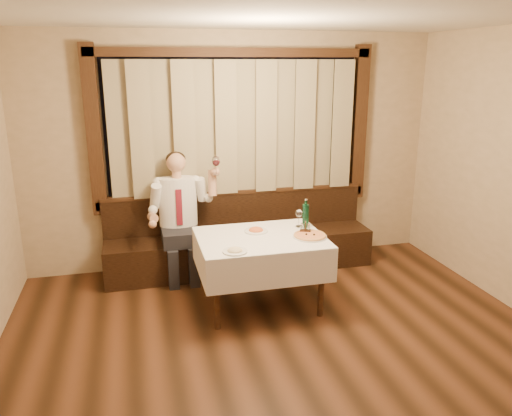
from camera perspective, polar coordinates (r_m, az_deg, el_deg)
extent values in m
cube|color=black|center=(3.96, 7.21, -21.96)|extent=(5.00, 6.00, 0.01)
cube|color=tan|center=(6.09, -2.53, 6.45)|extent=(5.00, 0.01, 2.80)
cube|color=black|center=(6.03, -2.53, 9.23)|extent=(3.00, 0.02, 1.60)
cube|color=orange|center=(5.96, -9.11, 6.05)|extent=(0.50, 0.01, 0.40)
cube|color=black|center=(6.15, -2.35, 1.30)|extent=(3.30, 0.12, 0.10)
cube|color=black|center=(5.94, -2.55, 17.34)|extent=(3.30, 0.12, 0.10)
cube|color=black|center=(5.88, -18.06, 8.27)|extent=(0.16, 0.12, 1.90)
cube|color=black|center=(6.50, 11.70, 9.43)|extent=(0.16, 0.12, 1.90)
cube|color=#877756|center=(5.93, -2.33, 9.11)|extent=(2.90, 0.08, 1.55)
cube|color=black|center=(6.10, -1.78, -4.99)|extent=(3.20, 0.60, 0.45)
cube|color=black|center=(6.18, -2.30, -0.31)|extent=(3.20, 0.12, 0.45)
cube|color=black|center=(6.11, -2.32, 1.89)|extent=(3.20, 0.14, 0.04)
cylinder|color=black|center=(4.75, -4.49, -9.82)|extent=(0.06, 0.06, 0.71)
cylinder|color=black|center=(5.00, 7.46, -8.49)|extent=(0.06, 0.06, 0.71)
cylinder|color=black|center=(5.41, -5.82, -6.45)|extent=(0.06, 0.06, 0.71)
cylinder|color=black|center=(5.64, 4.73, -5.46)|extent=(0.06, 0.06, 0.71)
cube|color=black|center=(5.03, 0.55, -3.57)|extent=(1.20, 0.90, 0.04)
cube|color=white|center=(5.03, 0.55, -3.33)|extent=(1.26, 0.96, 0.01)
cube|color=white|center=(4.66, 2.05, -7.28)|extent=(1.26, 0.01, 0.35)
cube|color=white|center=(5.52, -0.71, -3.41)|extent=(1.26, 0.01, 0.35)
cube|color=white|center=(4.98, -6.52, -5.79)|extent=(0.01, 0.96, 0.35)
cube|color=white|center=(5.27, 7.21, -4.53)|extent=(0.01, 0.96, 0.35)
cylinder|color=white|center=(5.04, 6.17, -3.26)|extent=(0.34, 0.34, 0.01)
cylinder|color=#C5431D|center=(5.04, 6.18, -3.15)|extent=(0.31, 0.31, 0.01)
torus|color=tan|center=(5.03, 6.18, -3.11)|extent=(0.33, 0.33, 0.02)
sphere|color=black|center=(5.04, 5.78, -3.00)|extent=(0.02, 0.02, 0.02)
sphere|color=black|center=(5.04, 6.65, -3.04)|extent=(0.02, 0.02, 0.02)
cylinder|color=white|center=(5.17, -0.01, -2.64)|extent=(0.24, 0.24, 0.02)
ellipsoid|color=#C84D20|center=(5.15, -0.01, -2.21)|extent=(0.15, 0.15, 0.07)
cylinder|color=white|center=(4.63, -2.42, -4.98)|extent=(0.23, 0.23, 0.01)
ellipsoid|color=#D4BB89|center=(4.61, -2.42, -4.53)|extent=(0.14, 0.14, 0.06)
cylinder|color=#104D2C|center=(5.28, 5.68, -0.94)|extent=(0.07, 0.07, 0.25)
cylinder|color=#104D2C|center=(5.24, 5.73, 0.59)|extent=(0.03, 0.03, 0.06)
cylinder|color=silver|center=(5.23, 5.74, 0.95)|extent=(0.03, 0.03, 0.01)
cylinder|color=white|center=(5.34, 4.88, -2.11)|extent=(0.06, 0.06, 0.01)
cylinder|color=white|center=(5.33, 4.90, -1.57)|extent=(0.01, 0.01, 0.10)
ellipsoid|color=white|center=(5.30, 4.92, -0.60)|extent=(0.07, 0.07, 0.09)
cube|color=black|center=(5.15, 5.64, -2.66)|extent=(0.12, 0.09, 0.04)
cube|color=black|center=(5.13, 5.66, -2.03)|extent=(0.03, 0.06, 0.08)
cylinder|color=white|center=(5.14, 5.29, -2.21)|extent=(0.03, 0.03, 0.07)
cylinder|color=silver|center=(5.12, 5.30, -1.82)|extent=(0.03, 0.03, 0.01)
cylinder|color=white|center=(5.14, 6.02, -2.24)|extent=(0.03, 0.03, 0.07)
cylinder|color=silver|center=(5.12, 6.03, -1.84)|extent=(0.03, 0.03, 0.01)
cube|color=black|center=(5.78, -8.62, -3.16)|extent=(0.42, 0.47, 0.17)
cube|color=black|center=(5.67, -9.41, -6.94)|extent=(0.11, 0.13, 0.45)
cube|color=black|center=(5.69, -7.09, -6.76)|extent=(0.11, 0.13, 0.45)
ellipsoid|color=white|center=(5.82, -8.92, 0.74)|extent=(0.44, 0.27, 0.56)
cube|color=maroon|center=(5.69, -8.77, 0.06)|extent=(0.07, 0.01, 0.42)
cylinder|color=tan|center=(5.74, -9.06, 3.85)|extent=(0.10, 0.10, 0.08)
sphere|color=tan|center=(5.71, -9.13, 5.18)|extent=(0.22, 0.22, 0.22)
ellipsoid|color=black|center=(5.74, -9.17, 5.54)|extent=(0.23, 0.23, 0.17)
sphere|color=white|center=(5.75, -11.10, 2.80)|extent=(0.14, 0.14, 0.14)
sphere|color=white|center=(5.78, -6.96, 3.07)|extent=(0.14, 0.14, 0.14)
sphere|color=tan|center=(5.43, -11.73, -1.83)|extent=(0.09, 0.09, 0.09)
sphere|color=tan|center=(5.61, -4.66, 4.15)|extent=(0.10, 0.10, 0.10)
cylinder|color=white|center=(5.57, -4.61, 4.50)|extent=(0.01, 0.01, 0.11)
ellipsoid|color=white|center=(5.55, -4.63, 5.40)|extent=(0.09, 0.09, 0.11)
ellipsoid|color=#4C070F|center=(5.56, -4.63, 5.19)|extent=(0.07, 0.07, 0.06)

